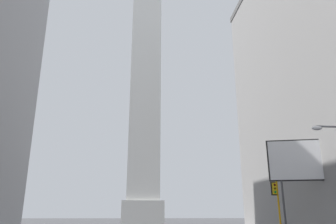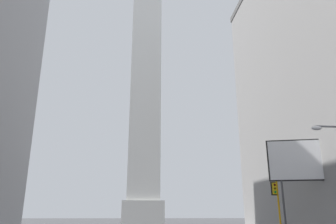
% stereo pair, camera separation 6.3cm
% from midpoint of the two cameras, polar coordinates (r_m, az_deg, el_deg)
% --- Properties ---
extents(obelisk, '(7.61, 7.61, 57.99)m').
position_cam_midpoint_polar(obelisk, '(68.96, -3.94, 4.70)').
color(obelisk, silver).
rests_on(obelisk, ground_plane).
extents(traffic_light_mid_right, '(0.77, 0.51, 5.12)m').
position_cam_midpoint_polar(traffic_light_mid_right, '(34.93, 18.47, -14.23)').
color(traffic_light_mid_right, orange).
rests_on(traffic_light_mid_right, ground_plane).
extents(billboard_sign, '(6.35, 2.01, 8.68)m').
position_cam_midpoint_polar(billboard_sign, '(32.87, 22.74, -7.95)').
color(billboard_sign, '#3F3F42').
rests_on(billboard_sign, ground_plane).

